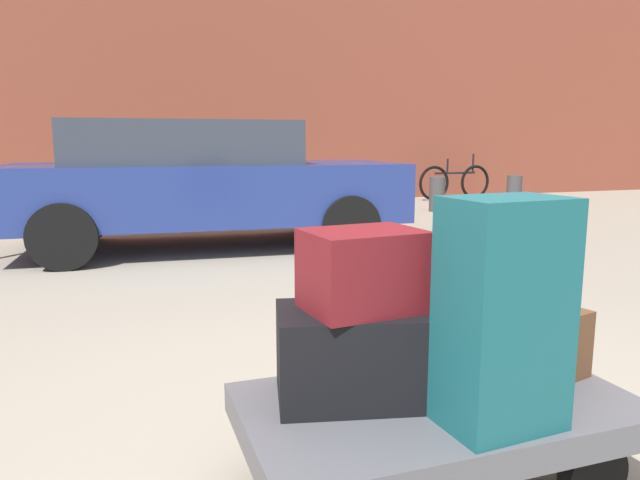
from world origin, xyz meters
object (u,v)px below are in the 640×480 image
Objects in this scene: duffel_bag_maroon_topmost_pile at (363,270)px; bollard_kerb_mid at (437,194)px; suitcase_brown_rear_right at (492,343)px; suitcase_teal_center at (503,314)px; bollard_kerb_far at (514,192)px; bicycle_leaning at (455,182)px; parked_car at (202,181)px; bollard_kerb_near at (356,197)px; duffel_bag_black_rear_left at (362,354)px; luggage_cart at (436,419)px.

bollard_kerb_mid is (4.52, 7.19, -0.48)m from duffel_bag_maroon_topmost_pile.
suitcase_brown_rear_right is at bearing -119.09° from bollard_kerb_mid.
suitcase_teal_center is 1.16× the size of bollard_kerb_far.
suitcase_teal_center is at bearing -119.25° from bollard_kerb_mid.
bicycle_leaning reaches higher than duffel_bag_maroon_topmost_pile.
parked_car reaches higher than bollard_kerb_far.
suitcase_teal_center reaches higher than bollard_kerb_near.
duffel_bag_black_rear_left is at bearing -123.74° from bicycle_leaning.
luggage_cart is 0.34m from duffel_bag_black_rear_left.
luggage_cart is 2.33× the size of duffel_bag_black_rear_left.
bollard_kerb_mid is at bearing 27.24° from parked_car.
duffel_bag_black_rear_left reaches higher than luggage_cart.
bollard_kerb_mid is at bearing 70.85° from duffel_bag_black_rear_left.
suitcase_brown_rear_right is 0.34× the size of bicycle_leaning.
bollard_kerb_mid is 1.61m from bollard_kerb_far.
bicycle_leaning is (5.75, 9.06, 0.10)m from luggage_cart.
bollard_kerb_far is (6.13, 7.19, -0.48)m from duffel_bag_maroon_topmost_pile.
luggage_cart is 10.73m from bicycle_leaning.
parked_car is at bearing 80.41° from suitcase_brown_rear_right.
bicycle_leaning is at bearing 34.56° from parked_car.
bollard_kerb_near is (-3.01, -1.77, -0.07)m from bicycle_leaning.
duffel_bag_black_rear_left is 0.94× the size of bollard_kerb_near.
suitcase_teal_center reaches higher than suitcase_brown_rear_right.
bicycle_leaning is at bearing 50.57° from duffel_bag_maroon_topmost_pile.
suitcase_teal_center is at bearing -127.78° from bollard_kerb_far.
suitcase_teal_center is 0.16× the size of parked_car.
duffel_bag_maroon_topmost_pile reaches higher than suitcase_brown_rear_right.
luggage_cart is 2.18× the size of bollard_kerb_near.
bollard_kerb_near is (2.98, 7.19, -0.19)m from duffel_bag_black_rear_left.
suitcase_brown_rear_right is 9.11m from bollard_kerb_far.
bollard_kerb_mid is (1.54, 0.00, 0.00)m from bollard_kerb_near.
bollard_kerb_near reaches higher than luggage_cart.
duffel_bag_black_rear_left is 4.95m from parked_car.
suitcase_brown_rear_right is at bearing -128.00° from bollard_kerb_far.
parked_car reaches higher than luggage_cart.
bicycle_leaning is at bearing 69.24° from duffel_bag_black_rear_left.
luggage_cart is 2.20× the size of suitcase_brown_rear_right.
parked_car is at bearing -141.52° from bollard_kerb_near.
suitcase_brown_rear_right is 7.59m from bollard_kerb_near.
bollard_kerb_far is at bearing 0.00° from bollard_kerb_near.
bicycle_leaning reaches higher than suitcase_brown_rear_right.
bollard_kerb_mid is (-1.47, -1.77, -0.07)m from bicycle_leaning.
bollard_kerb_mid is at bearing 180.00° from bollard_kerb_far.
duffel_bag_maroon_topmost_pile reaches higher than duffel_bag_black_rear_left.
luggage_cart is at bearing -110.64° from bollard_kerb_near.
parked_car is at bearing 101.24° from duffel_bag_black_rear_left.
bollard_kerb_far is at bearing 38.09° from suitcase_brown_rear_right.
suitcase_teal_center is (0.32, -0.31, 0.19)m from duffel_bag_black_rear_left.
duffel_bag_black_rear_left is 0.52m from suitcase_brown_rear_right.
suitcase_teal_center reaches higher than duffel_bag_black_rear_left.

